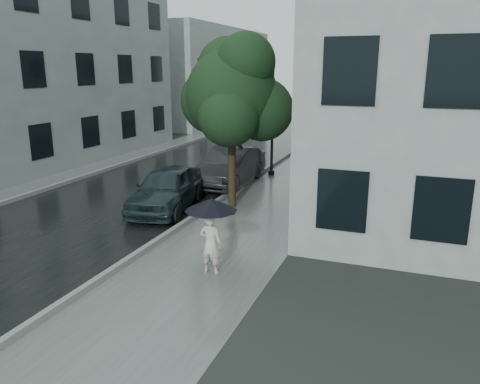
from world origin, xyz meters
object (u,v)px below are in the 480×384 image
at_px(lamp_post, 269,112).
at_px(car_far, 230,166).
at_px(street_tree, 233,94).
at_px(car_near, 167,188).
at_px(pedestrian, 210,244).

distance_m(lamp_post, car_far, 3.22).
relative_size(street_tree, car_near, 1.35).
bearing_deg(car_far, car_near, -99.36).
height_order(pedestrian, car_far, car_far).
bearing_deg(car_near, street_tree, 20.76).
xyz_separation_m(lamp_post, car_near, (-1.65, -6.31, -2.08)).
relative_size(pedestrian, street_tree, 0.25).
relative_size(car_near, car_far, 0.93).
distance_m(street_tree, car_far, 4.39).
bearing_deg(pedestrian, car_near, -51.69).
height_order(pedestrian, lamp_post, lamp_post).
height_order(street_tree, car_far, street_tree).
relative_size(lamp_post, car_near, 1.15).
height_order(car_near, car_far, car_far).
height_order(street_tree, car_near, street_tree).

